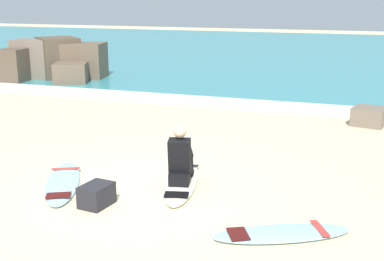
{
  "coord_description": "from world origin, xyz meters",
  "views": [
    {
      "loc": [
        3.21,
        -6.69,
        2.95
      ],
      "look_at": [
        0.23,
        1.83,
        0.55
      ],
      "focal_mm": 47.59,
      "sensor_mm": 36.0,
      "label": 1
    }
  ],
  "objects_px": {
    "surfboard_main": "(181,180)",
    "surfboard_spare_near": "(63,182)",
    "surfboard_spare_far": "(282,233)",
    "beach_bag": "(97,195)",
    "surfer_seated": "(180,160)",
    "shoreline_rock": "(369,116)"
  },
  "relations": [
    {
      "from": "surfboard_main",
      "to": "surfboard_spare_far",
      "type": "height_order",
      "value": "same"
    },
    {
      "from": "surfboard_spare_far",
      "to": "shoreline_rock",
      "type": "xyz_separation_m",
      "value": [
        0.96,
        6.37,
        0.18
      ]
    },
    {
      "from": "surfboard_main",
      "to": "shoreline_rock",
      "type": "bearing_deg",
      "value": 60.33
    },
    {
      "from": "surfboard_spare_near",
      "to": "beach_bag",
      "type": "bearing_deg",
      "value": -31.03
    },
    {
      "from": "surfboard_spare_near",
      "to": "beach_bag",
      "type": "distance_m",
      "value": 1.11
    },
    {
      "from": "surfboard_main",
      "to": "beach_bag",
      "type": "bearing_deg",
      "value": -122.37
    },
    {
      "from": "surfboard_main",
      "to": "surfboard_spare_near",
      "type": "relative_size",
      "value": 1.13
    },
    {
      "from": "beach_bag",
      "to": "surfboard_spare_near",
      "type": "bearing_deg",
      "value": 148.97
    },
    {
      "from": "surfer_seated",
      "to": "surfboard_spare_near",
      "type": "distance_m",
      "value": 1.95
    },
    {
      "from": "surfer_seated",
      "to": "surfboard_spare_near",
      "type": "height_order",
      "value": "surfer_seated"
    },
    {
      "from": "surfer_seated",
      "to": "surfboard_spare_far",
      "type": "bearing_deg",
      "value": -33.9
    },
    {
      "from": "surfboard_spare_far",
      "to": "beach_bag",
      "type": "xyz_separation_m",
      "value": [
        -2.7,
        0.09,
        0.12
      ]
    },
    {
      "from": "surfboard_spare_far",
      "to": "surfboard_main",
      "type": "bearing_deg",
      "value": 143.53
    },
    {
      "from": "beach_bag",
      "to": "surfer_seated",
      "type": "bearing_deg",
      "value": 52.76
    },
    {
      "from": "surfboard_main",
      "to": "surfboard_spare_near",
      "type": "height_order",
      "value": "same"
    },
    {
      "from": "shoreline_rock",
      "to": "surfer_seated",
      "type": "bearing_deg",
      "value": -118.53
    },
    {
      "from": "surfboard_spare_near",
      "to": "surfboard_spare_far",
      "type": "distance_m",
      "value": 3.7
    },
    {
      "from": "surfboard_main",
      "to": "shoreline_rock",
      "type": "height_order",
      "value": "shoreline_rock"
    },
    {
      "from": "surfer_seated",
      "to": "beach_bag",
      "type": "xyz_separation_m",
      "value": [
        -0.87,
        -1.14,
        -0.28
      ]
    },
    {
      "from": "surfboard_spare_near",
      "to": "beach_bag",
      "type": "height_order",
      "value": "beach_bag"
    },
    {
      "from": "surfboard_main",
      "to": "shoreline_rock",
      "type": "distance_m",
      "value": 5.74
    },
    {
      "from": "surfboard_main",
      "to": "surfboard_spare_far",
      "type": "bearing_deg",
      "value": -36.47
    }
  ]
}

